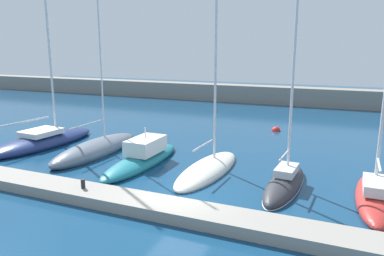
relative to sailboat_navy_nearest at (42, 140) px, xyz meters
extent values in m
plane|color=navy|center=(13.59, -5.42, -0.39)|extent=(120.00, 120.00, 0.00)
cube|color=gray|center=(13.59, -6.67, -0.13)|extent=(32.87, 1.71, 0.51)
cube|color=gray|center=(13.59, 27.44, 0.72)|extent=(108.00, 2.47, 2.22)
ellipsoid|color=navy|center=(0.00, -0.01, -0.14)|extent=(3.82, 9.53, 1.13)
cylinder|color=silver|center=(0.10, 1.33, 8.40)|extent=(0.16, 0.16, 15.95)
cylinder|color=silver|center=(-0.10, -1.31, 1.64)|extent=(0.42, 4.10, 0.11)
cube|color=silver|center=(0.00, -0.06, 0.61)|extent=(2.24, 2.79, 0.37)
ellipsoid|color=slate|center=(4.98, -0.13, -0.11)|extent=(2.40, 8.59, 1.30)
cylinder|color=silver|center=(4.99, 0.84, 6.86)|extent=(0.11, 0.11, 12.64)
cylinder|color=silver|center=(4.98, -1.04, 1.80)|extent=(0.09, 3.19, 0.07)
ellipsoid|color=#19707F|center=(9.10, -1.04, -0.20)|extent=(2.11, 8.12, 0.89)
cube|color=silver|center=(9.10, -0.54, 0.71)|extent=(1.65, 2.78, 0.92)
cube|color=black|center=(9.11, 0.14, 0.85)|extent=(1.47, 0.71, 0.52)
cylinder|color=silver|center=(9.10, -0.54, 1.51)|extent=(0.08, 0.08, 0.68)
ellipsoid|color=silver|center=(13.34, -0.75, -0.29)|extent=(2.49, 7.57, 1.00)
cylinder|color=silver|center=(13.39, 0.22, 5.87)|extent=(0.15, 0.15, 11.31)
cylinder|color=silver|center=(13.31, -1.46, 1.37)|extent=(0.23, 2.60, 0.10)
ellipsoid|color=#2D2D33|center=(17.87, -1.53, -0.26)|extent=(1.94, 6.27, 1.08)
ellipsoid|color=silver|center=(17.87, -1.53, -0.37)|extent=(1.96, 6.34, 0.12)
cylinder|color=silver|center=(17.90, -1.00, 6.65)|extent=(0.14, 0.14, 12.72)
cylinder|color=silver|center=(17.83, -2.04, 1.48)|extent=(0.23, 2.02, 0.09)
cube|color=silver|center=(17.89, -1.25, 0.48)|extent=(1.07, 1.89, 0.39)
ellipsoid|color=#B72D28|center=(22.04, -1.61, -0.23)|extent=(1.73, 6.76, 0.96)
cylinder|color=silver|center=(22.04, -2.12, 1.55)|extent=(0.13, 2.11, 0.12)
cube|color=silver|center=(22.04, -1.89, 0.49)|extent=(1.14, 2.16, 0.49)
sphere|color=red|center=(15.03, 11.56, -0.39)|extent=(0.76, 0.76, 0.76)
cylinder|color=black|center=(9.21, -6.67, 0.35)|extent=(0.20, 0.20, 0.44)
camera|label=1|loc=(20.43, -19.77, 6.69)|focal=34.24mm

